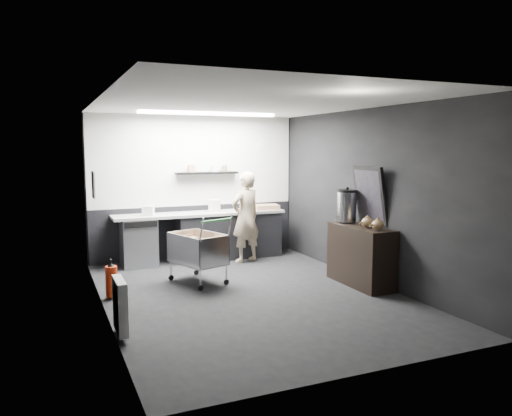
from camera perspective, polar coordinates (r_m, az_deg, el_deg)
name	(u,v)px	position (r m, az deg, el deg)	size (l,w,h in m)	color
floor	(250,295)	(7.26, -0.65, -9.86)	(5.50, 5.50, 0.00)	black
ceiling	(250,103)	(6.98, -0.68, 11.89)	(5.50, 5.50, 0.00)	white
wall_back	(195,187)	(9.58, -6.98, 2.40)	(5.50, 5.50, 0.00)	black
wall_front	(367,231)	(4.59, 12.58, -2.57)	(5.50, 5.50, 0.00)	black
wall_left	(102,208)	(6.50, -17.19, 0.03)	(5.50, 5.50, 0.00)	black
wall_right	(369,196)	(7.97, 12.74, 1.38)	(5.50, 5.50, 0.00)	black
kitchen_wall_panel	(195,161)	(9.53, -6.99, 5.39)	(3.95, 0.02, 1.70)	silver
dado_panel	(196,231)	(9.66, -6.87, -2.64)	(3.95, 0.02, 1.00)	black
floating_shelf	(207,173)	(9.50, -5.62, 4.01)	(1.20, 0.22, 0.04)	black
wall_clock	(263,145)	(10.00, 0.79, 7.22)	(0.20, 0.20, 0.03)	white
poster	(93,185)	(7.77, -18.11, 2.55)	(0.02, 0.30, 0.40)	white
poster_red_band	(93,180)	(7.77, -18.09, 3.07)	(0.01, 0.22, 0.10)	red
radiator	(120,306)	(5.83, -15.28, -10.73)	(0.10, 0.50, 0.60)	white
ceiling_strip	(209,114)	(8.71, -5.42, 10.67)	(2.40, 0.20, 0.04)	white
prep_counter	(208,235)	(9.42, -5.54, -3.14)	(3.20, 0.61, 0.90)	black
person	(246,217)	(9.14, -1.19, -1.04)	(0.61, 0.40, 1.66)	beige
shopping_cart	(198,251)	(7.82, -6.70, -4.91)	(0.85, 1.13, 1.05)	silver
sideboard	(360,247)	(7.82, 11.83, -4.42)	(0.52, 1.21, 1.82)	black
fire_extinguisher	(111,280)	(7.30, -16.20, -7.94)	(0.16, 0.16, 0.53)	red
cardboard_box	(267,207)	(9.72, 1.23, 0.11)	(0.45, 0.34, 0.09)	#A07855
pink_tub	(214,206)	(9.38, -4.79, 0.27)	(0.23, 0.23, 0.23)	silver
white_container	(148,211)	(9.02, -12.22, -0.31)	(0.19, 0.15, 0.17)	white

